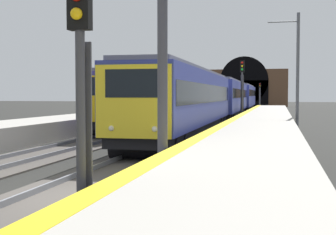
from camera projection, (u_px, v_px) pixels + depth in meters
name	position (u px, v px, depth m)	size (l,w,h in m)	color
ground_plane	(60.00, 199.00, 11.14)	(320.00, 320.00, 0.00)	black
platform_right	(230.00, 185.00, 10.18)	(112.00, 3.76, 1.04)	#ADA89E
platform_right_edge_strip	(158.00, 159.00, 10.53)	(112.00, 0.50, 0.01)	yellow
track_main_line	(60.00, 197.00, 11.14)	(160.00, 2.99, 0.21)	#4C4742
train_main_approaching	(226.00, 97.00, 45.94)	(61.65, 3.12, 3.92)	navy
train_adjacent_platform	(175.00, 97.00, 43.57)	(38.35, 3.31, 4.88)	navy
railway_signal_near	(81.00, 90.00, 7.78)	(0.39, 0.38, 4.31)	#38383D
railway_signal_mid	(242.00, 85.00, 41.75)	(0.39, 0.38, 5.57)	#38383D
railway_signal_far	(260.00, 94.00, 80.78)	(0.39, 0.38, 4.56)	#4C4C54
tunnel_portal	(244.00, 88.00, 100.61)	(3.05, 18.26, 10.69)	brown
catenary_mast_near	(297.00, 70.00, 32.50)	(0.22, 2.21, 8.20)	#595B60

